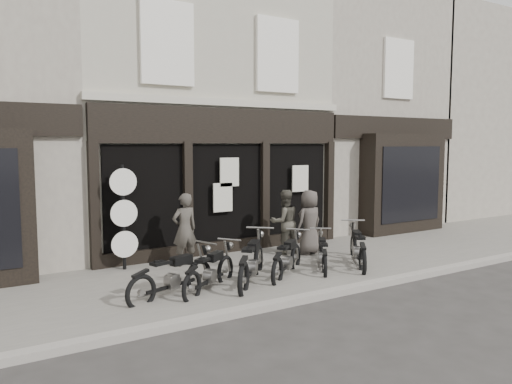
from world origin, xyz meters
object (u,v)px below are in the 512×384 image
motorcycle_0 (173,280)px  motorcycle_3 (287,262)px  motorcycle_1 (210,275)px  man_left (185,229)px  motorcycle_4 (323,257)px  man_centre (284,222)px  advert_sign_post (124,222)px  motorcycle_2 (252,266)px  man_right (309,222)px  motorcycle_5 (358,251)px

motorcycle_0 → motorcycle_3: motorcycle_0 is taller
motorcycle_1 → motorcycle_3: (1.94, 0.09, 0.01)m
man_left → motorcycle_1: bearing=76.9°
motorcycle_0 → motorcycle_4: 3.78m
motorcycle_3 → man_centre: bearing=18.4°
motorcycle_0 → advert_sign_post: 2.50m
motorcycle_3 → man_centre: man_centre is taller
motorcycle_2 → motorcycle_4: motorcycle_2 is taller
motorcycle_1 → man_centre: (3.06, 1.80, 0.57)m
man_centre → advert_sign_post: bearing=-0.9°
man_centre → man_right: bearing=151.6°
man_right → motorcycle_0: bearing=7.2°
motorcycle_1 → motorcycle_2: motorcycle_2 is taller
man_left → man_right: size_ratio=1.03×
motorcycle_1 → advert_sign_post: (-1.00, 2.36, 0.84)m
motorcycle_3 → advert_sign_post: size_ratio=0.70×
motorcycle_0 → man_right: bearing=-0.8°
man_right → advert_sign_post: bearing=-22.3°
motorcycle_2 → man_right: size_ratio=1.13×
motorcycle_1 → motorcycle_2: 0.97m
man_centre → motorcycle_2: bearing=47.6°
man_right → advert_sign_post: size_ratio=0.66×
man_right → motorcycle_3: bearing=28.2°
motorcycle_5 → advert_sign_post: advert_sign_post is taller
motorcycle_0 → motorcycle_4: bearing=-16.7°
motorcycle_3 → advert_sign_post: (-2.94, 2.26, 0.83)m
motorcycle_0 → man_left: bearing=41.7°
motorcycle_0 → motorcycle_5: motorcycle_5 is taller
motorcycle_5 → man_right: size_ratio=1.14×
motorcycle_4 → man_centre: bearing=32.8°
motorcycle_0 → motorcycle_3: bearing=-16.9°
motorcycle_0 → motorcycle_1: (0.80, -0.00, -0.02)m
man_right → motorcycle_2: bearing=17.8°
motorcycle_0 → motorcycle_5: 4.71m
motorcycle_2 → man_centre: bearing=-6.9°
motorcycle_5 → man_right: 1.60m
man_left → man_centre: (2.73, -0.20, -0.02)m
motorcycle_3 → man_left: bearing=91.7°
motorcycle_5 → man_left: bearing=95.5°
motorcycle_5 → man_right: bearing=47.7°
motorcycle_3 → advert_sign_post: bearing=104.0°
man_left → advert_sign_post: bearing=-18.6°
advert_sign_post → man_centre: bearing=-5.9°
motorcycle_3 → motorcycle_4: bearing=-35.8°
motorcycle_3 → man_right: 2.19m
motorcycle_0 → motorcycle_4: motorcycle_0 is taller
man_left → advert_sign_post: size_ratio=0.68×
man_right → advert_sign_post: advert_sign_post is taller
motorcycle_2 → man_centre: size_ratio=1.12×
motorcycle_0 → man_right: (4.38, 1.43, 0.56)m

